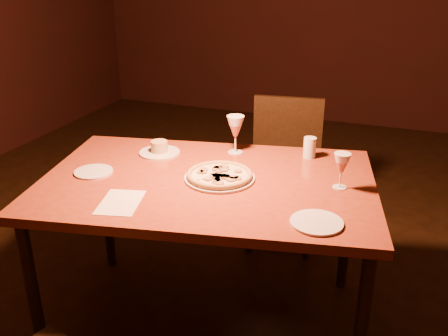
% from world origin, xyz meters
% --- Properties ---
extents(floor, '(7.00, 7.00, 0.00)m').
position_xyz_m(floor, '(0.00, 0.00, 0.00)').
color(floor, '#301E10').
rests_on(floor, ground).
extents(dining_table, '(1.70, 1.27, 0.82)m').
position_xyz_m(dining_table, '(-0.21, -0.23, 0.75)').
color(dining_table, brown).
rests_on(dining_table, floor).
extents(chair_far, '(0.51, 0.51, 0.94)m').
position_xyz_m(chair_far, '(-0.08, 0.77, 0.53)').
color(chair_far, black).
rests_on(chair_far, floor).
extents(pizza_plate, '(0.33, 0.33, 0.04)m').
position_xyz_m(pizza_plate, '(-0.15, -0.21, 0.84)').
color(pizza_plate, silver).
rests_on(pizza_plate, dining_table).
extents(ramekin_saucer, '(0.21, 0.21, 0.07)m').
position_xyz_m(ramekin_saucer, '(-0.57, -0.01, 0.84)').
color(ramekin_saucer, silver).
rests_on(ramekin_saucer, dining_table).
extents(wine_glass_far, '(0.09, 0.09, 0.20)m').
position_xyz_m(wine_glass_far, '(-0.20, 0.14, 0.92)').
color(wine_glass_far, '#AB6147').
rests_on(wine_glass_far, dining_table).
extents(wine_glass_right, '(0.07, 0.07, 0.16)m').
position_xyz_m(wine_glass_right, '(0.38, -0.11, 0.90)').
color(wine_glass_right, '#AB6147').
rests_on(wine_glass_right, dining_table).
extents(water_tumbler, '(0.06, 0.06, 0.11)m').
position_xyz_m(water_tumbler, '(0.18, 0.21, 0.88)').
color(water_tumbler, silver).
rests_on(water_tumbler, dining_table).
extents(side_plate_left, '(0.18, 0.18, 0.01)m').
position_xyz_m(side_plate_left, '(-0.75, -0.35, 0.83)').
color(side_plate_left, silver).
rests_on(side_plate_left, dining_table).
extents(side_plate_near, '(0.21, 0.21, 0.01)m').
position_xyz_m(side_plate_near, '(0.35, -0.47, 0.83)').
color(side_plate_near, silver).
rests_on(side_plate_near, dining_table).
extents(menu_card, '(0.22, 0.27, 0.00)m').
position_xyz_m(menu_card, '(-0.46, -0.58, 0.82)').
color(menu_card, silver).
rests_on(menu_card, dining_table).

